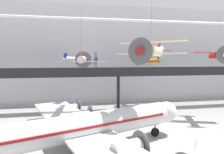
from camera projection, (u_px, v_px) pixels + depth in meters
name	position (u px, v px, depth m)	size (l,w,h in m)	color
hangar_back_wall	(112.00, 55.00, 52.40)	(140.00, 3.00, 24.87)	silver
mezzanine_walkway	(119.00, 74.00, 44.44)	(110.00, 3.20, 9.65)	black
ceiling_truss_beam	(120.00, 20.00, 43.26)	(120.00, 0.60, 0.60)	silver
airliner_silver_main	(77.00, 128.00, 23.20)	(30.66, 35.81, 9.46)	silver
suspended_plane_cream_biplane	(151.00, 50.00, 26.88)	(7.85, 7.79, 8.77)	beige
suspended_plane_red_highwing	(218.00, 55.00, 37.65)	(8.82, 7.46, 8.89)	red
suspended_plane_orange_highwing	(148.00, 60.00, 49.53)	(6.39, 7.78, 9.58)	orange
suspended_plane_white_twin	(80.00, 60.00, 42.95)	(7.81, 9.17, 9.73)	silver
suspended_plane_silver_racer	(82.00, 60.00, 32.23)	(8.26, 6.74, 9.59)	silver
stanchion_barrier	(195.00, 146.00, 25.41)	(0.36, 0.36, 1.08)	#B2B5BA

